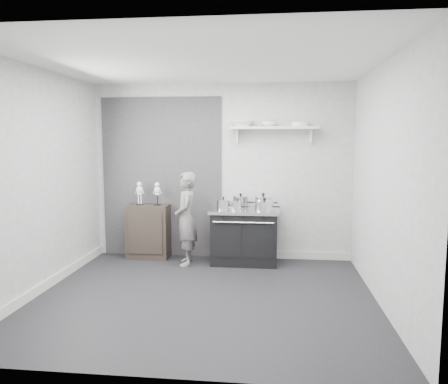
{
  "coord_description": "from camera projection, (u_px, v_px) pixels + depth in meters",
  "views": [
    {
      "loc": [
        0.79,
        -4.92,
        1.85
      ],
      "look_at": [
        0.13,
        0.95,
        1.13
      ],
      "focal_mm": 35.0,
      "sensor_mm": 36.0,
      "label": 1
    }
  ],
  "objects": [
    {
      "name": "skeleton_torso",
      "position": [
        157.0,
        192.0,
        6.73
      ],
      "size": [
        0.11,
        0.07,
        0.41
      ],
      "primitive_type": null,
      "color": "white",
      "rests_on": "side_cabinet"
    },
    {
      "name": "pot_back_right",
      "position": [
        263.0,
        202.0,
        6.54
      ],
      "size": [
        0.35,
        0.26,
        0.23
      ],
      "color": "silver",
      "rests_on": "stove"
    },
    {
      "name": "pot_front_right",
      "position": [
        264.0,
        206.0,
        6.27
      ],
      "size": [
        0.36,
        0.27,
        0.2
      ],
      "color": "silver",
      "rests_on": "stove"
    },
    {
      "name": "room_shell",
      "position": [
        198.0,
        157.0,
        5.12
      ],
      "size": [
        4.02,
        3.62,
        2.71
      ],
      "color": "#A1A19F",
      "rests_on": "ground"
    },
    {
      "name": "wall_shelf",
      "position": [
        274.0,
        129.0,
        6.49
      ],
      "size": [
        1.3,
        0.26,
        0.24
      ],
      "color": "silver",
      "rests_on": "room_shell"
    },
    {
      "name": "ground",
      "position": [
        204.0,
        296.0,
        5.16
      ],
      "size": [
        4.0,
        4.0,
        0.0
      ],
      "primitive_type": "plane",
      "color": "black",
      "rests_on": "ground"
    },
    {
      "name": "child",
      "position": [
        186.0,
        219.0,
        6.41
      ],
      "size": [
        0.42,
        0.56,
        1.38
      ],
      "primitive_type": "imported",
      "rotation": [
        0.0,
        0.0,
        -1.38
      ],
      "color": "slate",
      "rests_on": "ground"
    },
    {
      "name": "bowl_small",
      "position": [
        269.0,
        124.0,
        6.48
      ],
      "size": [
        0.23,
        0.23,
        0.07
      ],
      "primitive_type": "imported",
      "color": "white",
      "rests_on": "wall_shelf"
    },
    {
      "name": "pot_front_left",
      "position": [
        223.0,
        204.0,
        6.39
      ],
      "size": [
        0.29,
        0.2,
        0.2
      ],
      "color": "silver",
      "rests_on": "stove"
    },
    {
      "name": "pot_back_left",
      "position": [
        241.0,
        202.0,
        6.62
      ],
      "size": [
        0.33,
        0.24,
        0.22
      ],
      "color": "silver",
      "rests_on": "stove"
    },
    {
      "name": "pot_front_center",
      "position": [
        237.0,
        206.0,
        6.32
      ],
      "size": [
        0.26,
        0.17,
        0.16
      ],
      "color": "silver",
      "rests_on": "stove"
    },
    {
      "name": "bowl_large",
      "position": [
        243.0,
        124.0,
        6.52
      ],
      "size": [
        0.33,
        0.33,
        0.08
      ],
      "primitive_type": "imported",
      "color": "white",
      "rests_on": "wall_shelf"
    },
    {
      "name": "skeleton_full",
      "position": [
        140.0,
        192.0,
        6.76
      ],
      "size": [
        0.12,
        0.07,
        0.41
      ],
      "primitive_type": null,
      "color": "white",
      "rests_on": "side_cabinet"
    },
    {
      "name": "plate_stack",
      "position": [
        300.0,
        124.0,
        6.43
      ],
      "size": [
        0.26,
        0.26,
        0.06
      ],
      "primitive_type": "cylinder",
      "color": "white",
      "rests_on": "wall_shelf"
    },
    {
      "name": "stove",
      "position": [
        244.0,
        236.0,
        6.53
      ],
      "size": [
        1.02,
        0.64,
        0.82
      ],
      "color": "black",
      "rests_on": "ground"
    },
    {
      "name": "side_cabinet",
      "position": [
        149.0,
        231.0,
        6.83
      ],
      "size": [
        0.64,
        0.38,
        0.84
      ],
      "primitive_type": "cube",
      "color": "black",
      "rests_on": "ground"
    }
  ]
}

